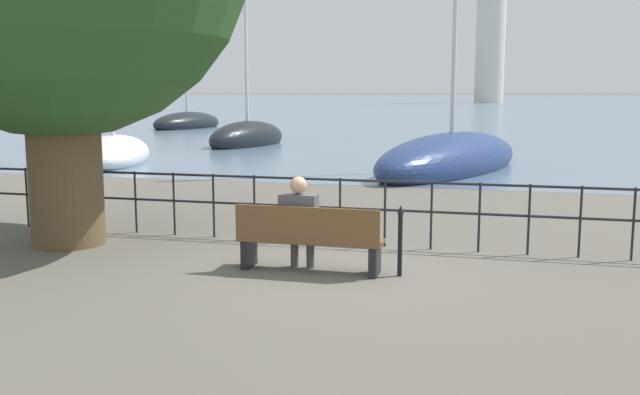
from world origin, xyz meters
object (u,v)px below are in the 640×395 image
object	(u,v)px
sailboat_2	(247,137)
closed_umbrella	(400,237)
park_bench	(309,240)
sailboat_0	(187,122)
sailboat_1	(114,152)
seated_person_left	(299,219)
sailboat_3	(451,159)
harbor_lighthouse	(491,35)

from	to	relation	value
sailboat_2	closed_umbrella	bearing A→B (deg)	-53.08
park_bench	sailboat_0	world-z (taller)	sailboat_0
sailboat_2	sailboat_1	bearing A→B (deg)	-91.86
park_bench	sailboat_0	bearing A→B (deg)	117.74
seated_person_left	sailboat_1	bearing A→B (deg)	129.50
closed_umbrella	sailboat_3	xyz separation A→B (m)	(-0.31, 12.40, -0.16)
seated_person_left	sailboat_3	world-z (taller)	sailboat_3
seated_person_left	sailboat_3	bearing A→B (deg)	85.21
seated_person_left	sailboat_0	size ratio (longest dim) A/B	0.10
park_bench	seated_person_left	distance (m)	0.32
park_bench	sailboat_3	bearing A→B (deg)	85.95
park_bench	seated_person_left	world-z (taller)	seated_person_left
sailboat_1	sailboat_2	distance (m)	8.04
sailboat_2	harbor_lighthouse	size ratio (longest dim) A/B	0.46
park_bench	sailboat_0	size ratio (longest dim) A/B	0.16
closed_umbrella	sailboat_2	xyz separation A→B (m)	(-9.63, 20.05, -0.13)
park_bench	harbor_lighthouse	bearing A→B (deg)	90.57
park_bench	harbor_lighthouse	distance (m)	125.65
closed_umbrella	sailboat_0	bearing A→B (deg)	119.45
sailboat_1	sailboat_3	xyz separation A→B (m)	(11.14, 0.18, 0.03)
sailboat_2	sailboat_0	bearing A→B (deg)	136.37
sailboat_3	park_bench	bearing A→B (deg)	-75.94
seated_person_left	sailboat_0	bearing A→B (deg)	117.58
sailboat_0	sailboat_1	world-z (taller)	sailboat_0
sailboat_2	sailboat_3	size ratio (longest dim) A/B	1.04
sailboat_2	sailboat_3	bearing A→B (deg)	-28.12
sailboat_1	sailboat_3	distance (m)	11.14
seated_person_left	closed_umbrella	size ratio (longest dim) A/B	1.36
closed_umbrella	harbor_lighthouse	world-z (taller)	harbor_lighthouse
harbor_lighthouse	sailboat_0	bearing A→B (deg)	-99.68
sailboat_0	sailboat_3	bearing A→B (deg)	-36.86
seated_person_left	closed_umbrella	distance (m)	1.37
sailboat_2	harbor_lighthouse	bearing A→B (deg)	97.35
park_bench	harbor_lighthouse	world-z (taller)	harbor_lighthouse
park_bench	sailboat_3	distance (m)	12.53
closed_umbrella	sailboat_0	world-z (taller)	sailboat_0
seated_person_left	sailboat_2	size ratio (longest dim) A/B	0.11
park_bench	sailboat_1	distance (m)	16.03
sailboat_0	sailboat_1	size ratio (longest dim) A/B	1.05
sailboat_0	harbor_lighthouse	size ratio (longest dim) A/B	0.48
park_bench	seated_person_left	size ratio (longest dim) A/B	1.53
park_bench	sailboat_2	bearing A→B (deg)	112.70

